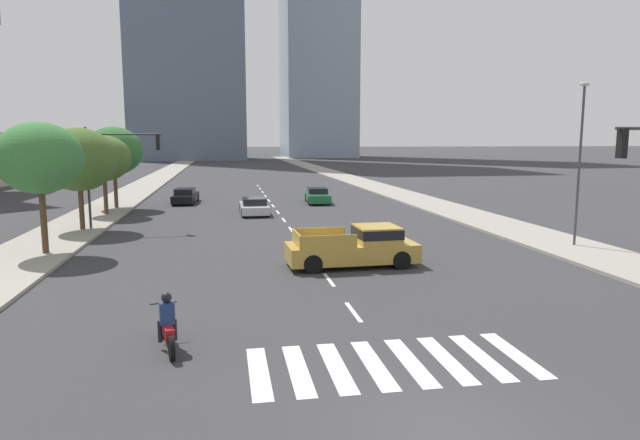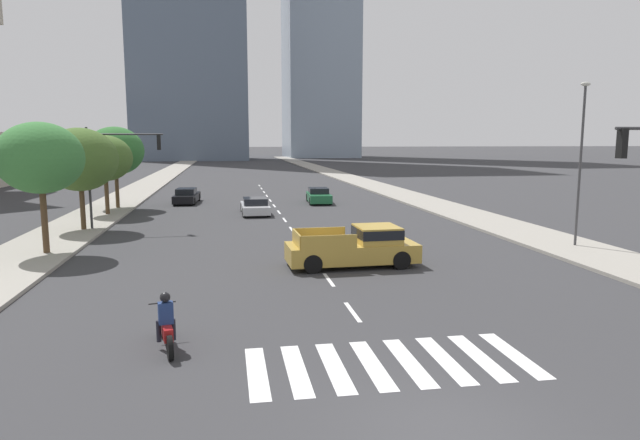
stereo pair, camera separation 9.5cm
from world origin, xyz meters
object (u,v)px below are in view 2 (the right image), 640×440
at_px(street_tree_nearest, 40,158).
at_px(sedan_silver_0, 255,206).
at_px(pickup_truck, 358,247).
at_px(street_tree_fourth, 115,151).
at_px(traffic_signal_far, 117,159).
at_px(street_tree_second, 80,160).
at_px(sedan_black_2, 187,196).
at_px(sedan_green_1, 319,196).
at_px(street_lamp_east, 581,153).
at_px(street_tree_third, 105,158).
at_px(motorcycle_lead, 166,326).

bearing_deg(street_tree_nearest, sedan_silver_0, 51.60).
xyz_separation_m(pickup_truck, street_tree_fourth, (-13.53, 21.53, 3.60)).
distance_m(traffic_signal_far, street_tree_second, 1.98).
relative_size(pickup_truck, street_tree_fourth, 0.90).
height_order(pickup_truck, street_tree_second, street_tree_second).
relative_size(sedan_black_2, street_tree_second, 0.85).
xyz_separation_m(sedan_silver_0, sedan_black_2, (-5.25, 7.86, 0.03)).
xyz_separation_m(sedan_green_1, street_lamp_east, (9.15, -21.28, 4.06)).
height_order(traffic_signal_far, street_tree_third, traffic_signal_far).
xyz_separation_m(motorcycle_lead, sedan_black_2, (-1.69, 33.22, -0.00)).
height_order(street_tree_nearest, street_tree_second, street_tree_nearest).
distance_m(sedan_silver_0, street_tree_nearest, 16.76).
distance_m(sedan_green_1, street_tree_fourth, 16.29).
height_order(motorcycle_lead, pickup_truck, pickup_truck).
bearing_deg(sedan_silver_0, street_lamp_east, -136.53).
distance_m(motorcycle_lead, sedan_black_2, 33.27).
relative_size(motorcycle_lead, traffic_signal_far, 0.38).
distance_m(sedan_green_1, sedan_black_2, 11.00).
height_order(sedan_green_1, sedan_black_2, same).
height_order(street_tree_third, street_tree_fourth, street_tree_fourth).
height_order(street_lamp_east, street_tree_fourth, street_lamp_east).
bearing_deg(pickup_truck, sedan_green_1, 82.81).
relative_size(street_tree_nearest, street_tree_second, 1.02).
relative_size(sedan_silver_0, street_tree_nearest, 0.78).
distance_m(sedan_black_2, street_tree_nearest, 21.55).
relative_size(sedan_black_2, street_tree_third, 0.90).
distance_m(traffic_signal_far, street_tree_third, 6.73).
height_order(pickup_truck, sedan_green_1, pickup_truck).
bearing_deg(street_lamp_east, traffic_signal_far, 157.74).
relative_size(sedan_green_1, sedan_black_2, 0.91).
xyz_separation_m(traffic_signal_far, street_tree_nearest, (-1.96, -7.01, 0.30)).
distance_m(street_lamp_east, street_tree_fourth, 31.64).
relative_size(sedan_silver_0, street_lamp_east, 0.59).
distance_m(sedan_silver_0, sedan_green_1, 8.31).
bearing_deg(sedan_black_2, street_tree_fourth, 129.67).
height_order(motorcycle_lead, sedan_green_1, motorcycle_lead).
bearing_deg(motorcycle_lead, traffic_signal_far, 1.54).
distance_m(pickup_truck, sedan_silver_0, 17.47).
bearing_deg(street_tree_third, traffic_signal_far, -73.03).
relative_size(sedan_green_1, street_tree_fourth, 0.73).
xyz_separation_m(pickup_truck, sedan_silver_0, (-3.40, 17.13, -0.26)).
bearing_deg(street_tree_nearest, sedan_green_1, 50.23).
relative_size(street_tree_third, street_tree_fourth, 0.89).
distance_m(sedan_silver_0, traffic_signal_far, 10.61).
xyz_separation_m(pickup_truck, sedan_black_2, (-8.65, 24.99, -0.23)).
xyz_separation_m(pickup_truck, street_tree_second, (-13.53, 11.15, 3.32)).
height_order(sedan_silver_0, traffic_signal_far, traffic_signal_far).
distance_m(sedan_black_2, street_tree_third, 9.33).
xyz_separation_m(street_tree_third, street_tree_fourth, (0.00, 3.73, 0.43)).
bearing_deg(sedan_black_2, motorcycle_lead, -172.80).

